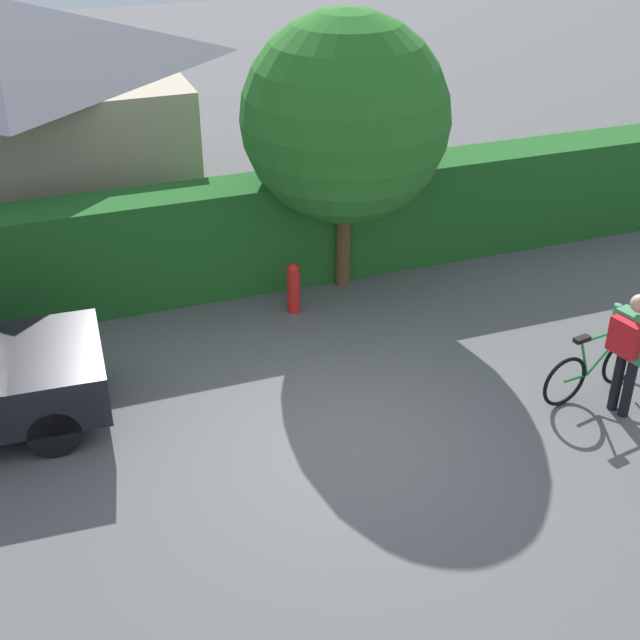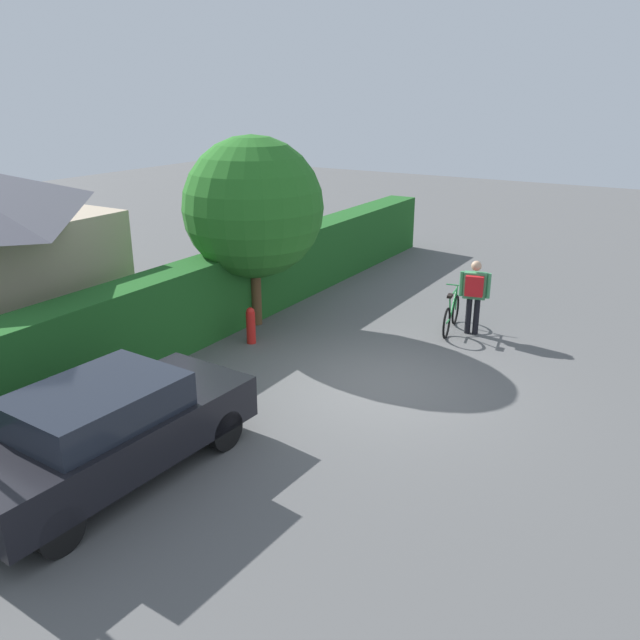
# 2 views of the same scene
# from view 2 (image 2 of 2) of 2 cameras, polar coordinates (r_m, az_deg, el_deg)

# --- Properties ---
(ground_plane) EXTENTS (60.00, 60.00, 0.00)m
(ground_plane) POSITION_cam_2_polar(r_m,az_deg,el_deg) (12.22, 5.37, -5.65)
(ground_plane) COLOR #565656
(hedge_row) EXTENTS (21.41, 0.90, 1.73)m
(hedge_row) POSITION_cam_2_polar(r_m,az_deg,el_deg) (14.27, -10.86, 1.56)
(hedge_row) COLOR #1E581F
(hedge_row) RESTS_ON ground
(parked_car_near) EXTENTS (4.32, 1.97, 1.46)m
(parked_car_near) POSITION_cam_2_polar(r_m,az_deg,el_deg) (9.55, -18.13, -9.08)
(parked_car_near) COLOR black
(parked_car_near) RESTS_ON ground
(bicycle) EXTENTS (1.70, 0.50, 0.96)m
(bicycle) POSITION_cam_2_polar(r_m,az_deg,el_deg) (14.97, 11.46, 0.48)
(bicycle) COLOR black
(bicycle) RESTS_ON ground
(person_rider) EXTENTS (0.43, 0.66, 1.68)m
(person_rider) POSITION_cam_2_polar(r_m,az_deg,el_deg) (14.69, 13.41, 2.55)
(person_rider) COLOR black
(person_rider) RESTS_ON ground
(tree_kerbside) EXTENTS (3.13, 3.13, 4.30)m
(tree_kerbside) POSITION_cam_2_polar(r_m,az_deg,el_deg) (14.61, -5.89, 9.79)
(tree_kerbside) COLOR brown
(tree_kerbside) RESTS_ON ground
(fire_hydrant) EXTENTS (0.20, 0.20, 0.81)m
(fire_hydrant) POSITION_cam_2_polar(r_m,az_deg,el_deg) (14.04, -6.10, -0.43)
(fire_hydrant) COLOR red
(fire_hydrant) RESTS_ON ground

